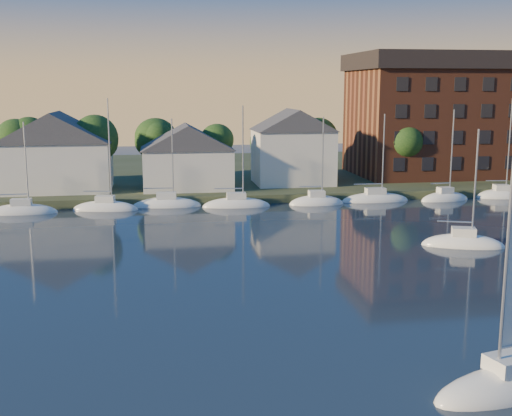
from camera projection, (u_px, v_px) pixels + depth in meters
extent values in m
plane|color=black|center=(403.00, 413.00, 27.04)|extent=(260.00, 260.00, 0.00)
cube|color=#323B22|center=(220.00, 176.00, 99.84)|extent=(160.00, 50.00, 2.00)
cube|color=brown|center=(240.00, 201.00, 77.52)|extent=(120.00, 3.00, 1.00)
cube|color=white|center=(57.00, 166.00, 79.21)|extent=(13.00, 9.00, 6.00)
cube|color=white|center=(187.00, 169.00, 80.80)|extent=(11.00, 8.00, 5.00)
cube|color=white|center=(293.00, 157.00, 84.72)|extent=(10.00, 8.00, 7.00)
cube|color=brown|center=(458.00, 123.00, 93.81)|extent=(30.00, 16.00, 15.00)
cube|color=black|center=(461.00, 62.00, 92.21)|extent=(31.00, 17.00, 2.40)
cylinder|color=#39261A|center=(32.00, 172.00, 83.68)|extent=(0.50, 0.50, 3.50)
sphere|color=#173814|center=(29.00, 137.00, 82.86)|extent=(5.40, 5.40, 5.40)
cylinder|color=#39261A|center=(94.00, 170.00, 84.91)|extent=(0.50, 0.50, 3.50)
sphere|color=#173814|center=(93.00, 137.00, 84.09)|extent=(5.40, 5.40, 5.40)
cylinder|color=#39261A|center=(155.00, 169.00, 86.14)|extent=(0.50, 0.50, 3.50)
sphere|color=#173814|center=(154.00, 136.00, 85.32)|extent=(5.40, 5.40, 5.40)
cylinder|color=#39261A|center=(215.00, 168.00, 87.38)|extent=(0.50, 0.50, 3.50)
sphere|color=#173814|center=(214.00, 135.00, 86.56)|extent=(5.40, 5.40, 5.40)
cylinder|color=#39261A|center=(272.00, 167.00, 88.61)|extent=(0.50, 0.50, 3.50)
sphere|color=#173814|center=(272.00, 135.00, 87.79)|extent=(5.40, 5.40, 5.40)
cylinder|color=#39261A|center=(328.00, 166.00, 89.85)|extent=(0.50, 0.50, 3.50)
sphere|color=#173814|center=(329.00, 134.00, 89.03)|extent=(5.40, 5.40, 5.40)
cylinder|color=#39261A|center=(383.00, 165.00, 91.08)|extent=(0.50, 0.50, 3.50)
sphere|color=#173814|center=(384.00, 133.00, 90.26)|extent=(5.40, 5.40, 5.40)
cylinder|color=#39261A|center=(436.00, 164.00, 92.31)|extent=(0.50, 0.50, 3.50)
sphere|color=#173814|center=(438.00, 133.00, 91.49)|extent=(5.40, 5.40, 5.40)
cylinder|color=#39261A|center=(488.00, 163.00, 93.55)|extent=(0.50, 0.50, 3.50)
sphere|color=#173814|center=(490.00, 132.00, 92.73)|extent=(5.40, 5.40, 5.40)
ellipsoid|color=white|center=(29.00, 212.00, 70.90)|extent=(7.50, 2.40, 2.20)
cube|color=silver|center=(28.00, 200.00, 70.66)|extent=(2.10, 1.32, 0.70)
cylinder|color=#A5A8AD|center=(32.00, 158.00, 69.92)|extent=(0.16, 0.16, 10.00)
cylinder|color=#A5A8AD|center=(20.00, 193.00, 70.38)|extent=(3.15, 0.12, 0.12)
ellipsoid|color=white|center=(103.00, 210.00, 72.14)|extent=(7.50, 2.40, 2.20)
cube|color=silver|center=(102.00, 198.00, 71.90)|extent=(2.10, 1.32, 0.70)
cylinder|color=#A5A8AD|center=(107.00, 157.00, 71.16)|extent=(0.16, 0.16, 10.00)
cylinder|color=#A5A8AD|center=(94.00, 191.00, 71.61)|extent=(3.15, 0.12, 0.12)
ellipsoid|color=white|center=(174.00, 208.00, 73.37)|extent=(7.50, 2.40, 2.20)
cube|color=silver|center=(174.00, 197.00, 73.13)|extent=(2.10, 1.32, 0.70)
cylinder|color=#A5A8AD|center=(180.00, 156.00, 72.39)|extent=(0.16, 0.16, 10.00)
cylinder|color=#A5A8AD|center=(167.00, 189.00, 72.85)|extent=(3.15, 0.12, 0.12)
ellipsoid|color=white|center=(243.00, 206.00, 74.60)|extent=(7.50, 2.40, 2.20)
cube|color=silver|center=(243.00, 195.00, 74.36)|extent=(2.10, 1.32, 0.70)
cylinder|color=#A5A8AD|center=(250.00, 155.00, 73.62)|extent=(0.16, 0.16, 10.00)
cylinder|color=#A5A8AD|center=(236.00, 188.00, 74.08)|extent=(3.15, 0.12, 0.12)
ellipsoid|color=white|center=(310.00, 204.00, 75.84)|extent=(7.50, 2.40, 2.20)
cube|color=silver|center=(310.00, 193.00, 75.60)|extent=(2.10, 1.32, 0.70)
cylinder|color=#A5A8AD|center=(317.00, 154.00, 74.86)|extent=(0.16, 0.16, 10.00)
cylinder|color=#A5A8AD|center=(304.00, 186.00, 75.31)|extent=(3.15, 0.12, 0.12)
ellipsoid|color=white|center=(375.00, 202.00, 77.07)|extent=(7.50, 2.40, 2.20)
cube|color=silver|center=(375.00, 191.00, 76.83)|extent=(2.10, 1.32, 0.70)
cylinder|color=#A5A8AD|center=(383.00, 153.00, 76.09)|extent=(0.16, 0.16, 10.00)
cylinder|color=#A5A8AD|center=(369.00, 185.00, 76.55)|extent=(3.15, 0.12, 0.12)
ellipsoid|color=white|center=(438.00, 200.00, 78.31)|extent=(7.50, 2.40, 2.20)
cube|color=silver|center=(438.00, 190.00, 78.07)|extent=(2.10, 1.32, 0.70)
cylinder|color=#A5A8AD|center=(446.00, 152.00, 77.33)|extent=(0.16, 0.16, 10.00)
cylinder|color=#A5A8AD|center=(432.00, 183.00, 77.78)|extent=(3.15, 0.12, 0.12)
ellipsoid|color=white|center=(498.00, 198.00, 79.54)|extent=(7.50, 2.40, 2.20)
cube|color=silver|center=(499.00, 188.00, 79.30)|extent=(2.10, 1.32, 0.70)
cylinder|color=#A5A8AD|center=(508.00, 151.00, 78.56)|extent=(0.16, 0.16, 10.00)
cylinder|color=#A5A8AD|center=(493.00, 181.00, 79.02)|extent=(3.15, 0.12, 0.12)
ellipsoid|color=white|center=(511.00, 390.00, 29.15)|extent=(8.81, 4.63, 2.20)
cylinder|color=#A5A8AD|center=(507.00, 252.00, 27.62)|extent=(0.16, 0.16, 11.21)
ellipsoid|color=white|center=(463.00, 246.00, 55.53)|extent=(7.41, 4.61, 2.20)
cube|color=silver|center=(464.00, 232.00, 55.29)|extent=(2.29, 1.89, 0.70)
cylinder|color=#A5A8AD|center=(475.00, 183.00, 54.38)|extent=(0.16, 0.16, 9.18)
cylinder|color=#A5A8AD|center=(455.00, 222.00, 55.28)|extent=(2.81, 1.11, 0.12)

